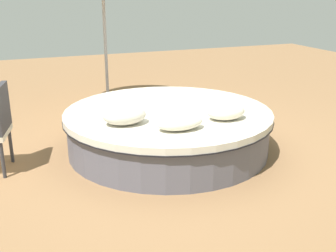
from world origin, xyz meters
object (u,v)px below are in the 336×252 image
(round_bed, at_px, (168,129))
(throw_pillow_2, at_px, (226,112))
(throw_pillow_1, at_px, (180,122))
(throw_pillow_0, at_px, (124,115))

(round_bed, bearing_deg, throw_pillow_2, 130.10)
(round_bed, distance_m, throw_pillow_1, 0.82)
(round_bed, distance_m, throw_pillow_0, 0.81)
(throw_pillow_1, relative_size, throw_pillow_2, 1.12)
(throw_pillow_0, xyz_separation_m, throw_pillow_2, (-1.15, 0.26, -0.01))
(round_bed, relative_size, throw_pillow_1, 5.01)
(throw_pillow_0, bearing_deg, throw_pillow_1, 141.39)
(round_bed, relative_size, throw_pillow_0, 5.25)
(throw_pillow_1, height_order, throw_pillow_2, throw_pillow_2)
(throw_pillow_2, bearing_deg, throw_pillow_0, -12.78)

